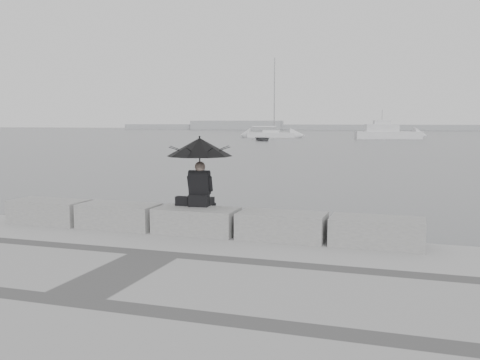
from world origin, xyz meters
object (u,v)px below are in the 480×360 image
(sailboat_left, at_px, (271,134))
(dinghy, at_px, (263,138))
(seated_person, at_px, (200,154))
(motor_cruiser, at_px, (388,133))

(sailboat_left, xyz_separation_m, dinghy, (2.56, -14.27, -0.22))
(seated_person, height_order, sailboat_left, sailboat_left)
(sailboat_left, relative_size, dinghy, 3.62)
(motor_cruiser, distance_m, dinghy, 20.96)
(motor_cruiser, xyz_separation_m, dinghy, (-15.91, -13.64, -0.59))
(seated_person, height_order, dinghy, seated_person)
(seated_person, distance_m, dinghy, 62.83)
(seated_person, relative_size, motor_cruiser, 0.14)
(sailboat_left, distance_m, motor_cruiser, 18.48)
(motor_cruiser, relative_size, dinghy, 2.83)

